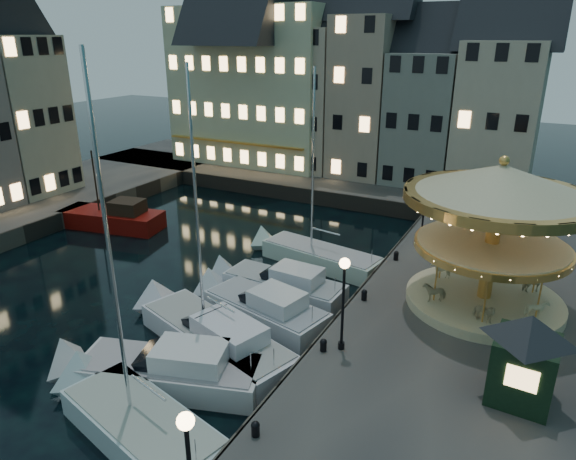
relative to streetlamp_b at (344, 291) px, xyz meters
The scene contains 28 objects.
ground 8.31m from the streetlamp_b, behind, with size 160.00×160.00×0.00m, color black.
quay_east 9.09m from the streetlamp_b, 36.33° to the left, with size 16.00×56.00×1.30m, color #474442.
quay_north 31.17m from the streetlamp_b, 119.38° to the left, with size 44.00×12.00×1.30m, color #474442.
quaywall_e 6.15m from the streetlamp_b, 103.50° to the left, with size 0.15×44.00×1.30m, color #47423A.
quaywall_n 25.03m from the streetlamp_b, 122.15° to the left, with size 48.00×0.15×1.30m, color #47423A.
streetlamp_b is the anchor object (origin of this frame).
streetlamp_c 13.50m from the streetlamp_b, 90.00° to the left, with size 0.44×0.44×4.17m.
bollard_a 6.50m from the streetlamp_b, 95.71° to the right, with size 0.30×0.30×0.57m.
bollard_b 2.54m from the streetlamp_b, 140.19° to the right, with size 0.30×0.30×0.57m.
bollard_c 5.14m from the streetlamp_b, 97.59° to the left, with size 0.30×0.30×0.57m.
bollard_d 10.30m from the streetlamp_b, 93.43° to the left, with size 0.30×0.30×0.57m.
townhouse_na 39.60m from the streetlamp_b, 132.64° to the left, with size 5.50×8.00×12.80m.
townhouse_nb 36.20m from the streetlamp_b, 126.23° to the left, with size 6.16×8.00×13.80m.
townhouse_nc 33.09m from the streetlamp_b, 117.66° to the left, with size 6.82×8.00×14.80m.
townhouse_nd 30.95m from the streetlamp_b, 108.05° to the left, with size 5.50×8.00×15.80m.
townhouse_ne 29.51m from the streetlamp_b, 97.85° to the left, with size 6.16×8.00×12.80m.
townhouse_nf 29.38m from the streetlamp_b, 85.96° to the left, with size 6.82×8.00×13.80m.
townhouse_wc 34.94m from the streetlamp_b, 163.32° to the left, with size 8.80×5.50×14.20m.
hotel_corner 36.38m from the streetlamp_b, 126.17° to the left, with size 17.60×9.00×16.80m.
motorboat_a 9.28m from the streetlamp_b, 128.60° to the right, with size 8.04×4.40×13.36m.
motorboat_b 8.25m from the streetlamp_b, 147.44° to the right, with size 8.68×4.89×2.15m.
motorboat_c 7.05m from the streetlamp_b, behind, with size 9.74×5.33×13.06m.
motorboat_d 6.81m from the streetlamp_b, 156.09° to the left, with size 7.73×4.07×2.15m.
motorboat_e 8.43m from the streetlamp_b, 138.95° to the left, with size 7.92×2.61×2.15m.
motorboat_f 12.06m from the streetlamp_b, 120.61° to the left, with size 8.93×3.64×11.80m.
red_fishing_boat 23.96m from the streetlamp_b, 158.22° to the left, with size 8.17×4.11×6.04m.
carousel 8.54m from the streetlamp_b, 54.93° to the left, with size 8.49×8.49×7.43m.
ticket_kiosk 6.91m from the streetlamp_b, ahead, with size 3.34×3.34×3.91m.
Camera 1 is at (13.77, -16.39, 13.69)m, focal length 32.00 mm.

